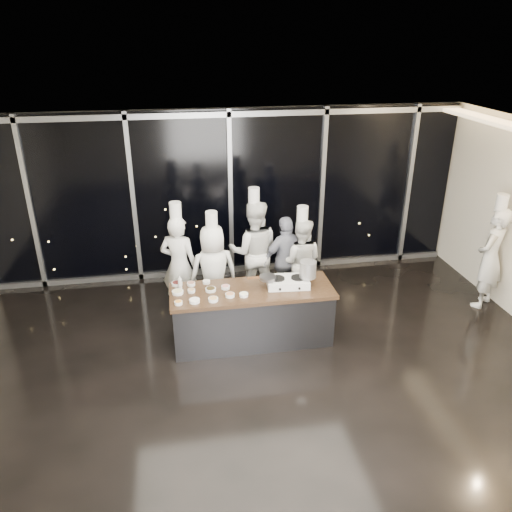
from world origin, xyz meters
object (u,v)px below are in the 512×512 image
at_px(guest, 286,260).
at_px(chef_right, 301,261).
at_px(chef_left, 213,272).
at_px(chef_far_left, 179,265).
at_px(chef_center, 254,251).
at_px(demo_counter, 252,315).
at_px(chef_side, 490,257).
at_px(stove, 288,282).
at_px(frying_pan, 267,277).
at_px(stock_pot, 308,269).

height_order(guest, chef_right, chef_right).
bearing_deg(chef_left, chef_right, -178.80).
distance_m(chef_far_left, chef_right, 2.09).
xyz_separation_m(chef_far_left, chef_center, (1.31, 0.27, 0.04)).
height_order(demo_counter, chef_left, chef_left).
xyz_separation_m(chef_center, chef_side, (3.94, -0.92, -0.01)).
bearing_deg(chef_side, guest, -50.33).
height_order(chef_left, chef_side, chef_side).
relative_size(chef_far_left, chef_left, 1.06).
bearing_deg(stove, demo_counter, -172.53).
distance_m(stove, chef_left, 1.34).
bearing_deg(chef_side, frying_pan, -32.07).
xyz_separation_m(chef_far_left, guest, (1.85, 0.12, -0.11)).
bearing_deg(guest, stock_pot, 76.35).
height_order(stove, stock_pot, stock_pot).
height_order(stock_pot, chef_side, chef_side).
bearing_deg(stock_pot, demo_counter, 179.57).
height_order(chef_center, guest, chef_center).
distance_m(chef_center, chef_right, 0.83).
bearing_deg(chef_left, chef_far_left, -30.43).
xyz_separation_m(chef_far_left, chef_right, (2.09, 0.02, -0.10)).
xyz_separation_m(chef_far_left, chef_side, (5.25, -0.65, 0.03)).
xyz_separation_m(stove, chef_far_left, (-1.61, 1.04, -0.07)).
xyz_separation_m(chef_center, guest, (0.54, -0.16, -0.14)).
bearing_deg(chef_far_left, demo_counter, 157.34).
bearing_deg(chef_right, stock_pot, 99.62).
bearing_deg(frying_pan, demo_counter, -167.10).
distance_m(chef_left, guest, 1.35).
distance_m(demo_counter, chef_left, 1.05).
relative_size(frying_pan, chef_far_left, 0.23).
bearing_deg(chef_left, chef_center, -154.63).
relative_size(chef_far_left, chef_right, 1.11).
height_order(chef_center, chef_side, chef_center).
distance_m(guest, chef_right, 0.25).
bearing_deg(chef_center, stock_pot, 121.89).
bearing_deg(chef_side, chef_center, -50.78).
bearing_deg(chef_right, chef_side, -172.89).
bearing_deg(chef_far_left, chef_side, -164.31).
distance_m(chef_center, chef_side, 4.05).
bearing_deg(chef_left, guest, -173.17).
bearing_deg(stove, chef_side, 11.00).
xyz_separation_m(stove, chef_right, (0.48, 1.06, -0.17)).
relative_size(stock_pot, chef_far_left, 0.13).
bearing_deg(stock_pot, chef_side, 7.24).
height_order(guest, chef_side, chef_side).
bearing_deg(guest, demo_counter, 39.72).
bearing_deg(chef_right, demo_counter, 65.47).
bearing_deg(frying_pan, chef_right, 57.68).
xyz_separation_m(chef_far_left, chef_left, (0.55, -0.23, -0.06)).
xyz_separation_m(chef_left, chef_right, (1.54, 0.25, -0.04)).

